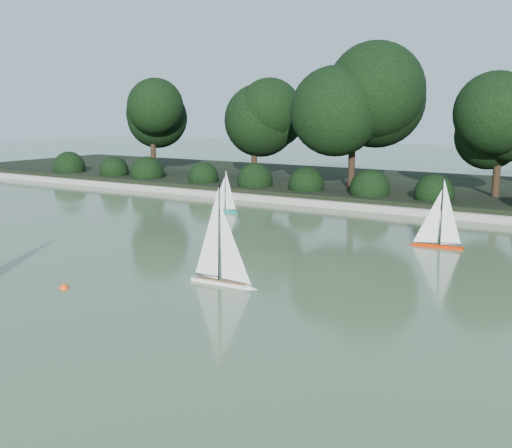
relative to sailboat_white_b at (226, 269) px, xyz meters
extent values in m
plane|color=#425633|center=(0.64, -1.18, -0.25)|extent=(80.00, 80.00, 0.00)
cube|color=gray|center=(0.64, 7.82, -0.16)|extent=(40.00, 0.35, 0.18)
cube|color=black|center=(0.64, 11.82, -0.10)|extent=(40.00, 8.00, 0.30)
cylinder|color=black|center=(-10.36, 10.02, 0.50)|extent=(0.20, 0.20, 1.51)
sphere|color=black|center=(-10.36, 10.02, 2.33)|extent=(2.38, 2.38, 2.38)
cylinder|color=black|center=(-6.36, 10.62, 0.43)|extent=(0.20, 0.20, 1.37)
sphere|color=black|center=(-6.36, 10.62, 2.12)|extent=(2.24, 2.24, 2.24)
cylinder|color=black|center=(-2.36, 9.72, 0.57)|extent=(0.20, 0.20, 1.66)
sphere|color=black|center=(-2.36, 9.72, 2.60)|extent=(2.66, 2.66, 2.66)
cylinder|color=black|center=(1.64, 10.22, 0.38)|extent=(0.20, 0.20, 1.26)
sphere|color=black|center=(1.64, 10.22, 1.95)|extent=(2.10, 2.10, 2.10)
sphere|color=black|center=(-13.36, 8.72, 0.20)|extent=(1.10, 1.10, 1.10)
sphere|color=black|center=(-11.36, 8.72, 0.20)|extent=(1.10, 1.10, 1.10)
sphere|color=black|center=(-9.36, 8.72, 0.20)|extent=(1.10, 1.10, 1.10)
sphere|color=black|center=(-7.36, 8.72, 0.20)|extent=(1.10, 1.10, 1.10)
sphere|color=black|center=(-5.36, 8.72, 0.20)|extent=(1.10, 1.10, 1.10)
sphere|color=black|center=(-3.36, 8.72, 0.20)|extent=(1.10, 1.10, 1.10)
sphere|color=black|center=(-1.36, 8.72, 0.20)|extent=(1.10, 1.10, 1.10)
sphere|color=black|center=(0.64, 8.72, 0.20)|extent=(1.10, 1.10, 1.10)
cube|color=silver|center=(-0.09, 0.00, -0.21)|extent=(0.97, 0.23, 0.10)
cone|color=silver|center=(0.47, 0.02, -0.21)|extent=(0.20, 0.20, 0.19)
cylinder|color=silver|center=(-0.57, -0.02, -0.21)|extent=(0.12, 0.12, 0.10)
cube|color=olive|center=(-0.09, 0.00, -0.15)|extent=(0.90, 0.18, 0.01)
cylinder|color=black|center=(-0.14, -0.01, 0.59)|extent=(0.02, 0.02, 1.50)
cylinder|color=black|center=(-0.35, -0.01, -0.10)|extent=(0.45, 0.03, 0.02)
cube|color=red|center=(1.88, 4.41, -0.21)|extent=(0.88, 0.26, 0.09)
cone|color=red|center=(1.38, 4.36, -0.21)|extent=(0.19, 0.19, 0.17)
cylinder|color=red|center=(2.31, 4.45, -0.21)|extent=(0.11, 0.11, 0.09)
cylinder|color=black|center=(1.92, 4.41, 0.50)|extent=(0.02, 0.02, 1.34)
cylinder|color=black|center=(2.11, 4.43, -0.12)|extent=(0.40, 0.05, 0.01)
cube|color=#0C8A7E|center=(-4.10, 5.70, -0.22)|extent=(0.71, 0.15, 0.07)
cone|color=#0C8A7E|center=(-4.51, 5.70, -0.22)|extent=(0.14, 0.14, 0.14)
cylinder|color=#0C8A7E|center=(-3.75, 5.71, -0.22)|extent=(0.09, 0.09, 0.07)
cylinder|color=black|center=(-4.07, 5.70, 0.36)|extent=(0.01, 0.01, 1.10)
cylinder|color=black|center=(-3.91, 5.71, -0.14)|extent=(0.33, 0.01, 0.01)
sphere|color=#F1430C|center=(-1.90, -1.47, -0.25)|extent=(0.14, 0.14, 0.14)
camera|label=1|loc=(5.48, -7.67, 2.39)|focal=45.00mm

